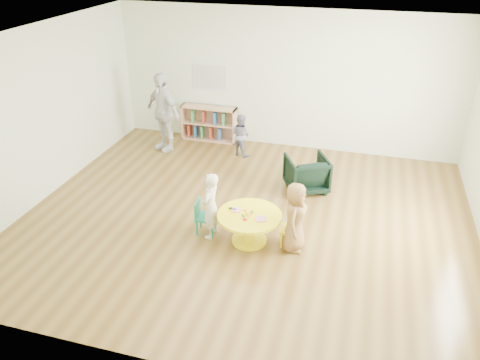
{
  "coord_description": "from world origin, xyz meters",
  "views": [
    {
      "loc": [
        1.61,
        -6.1,
        4.08
      ],
      "look_at": [
        -0.02,
        -0.3,
        0.84
      ],
      "focal_mm": 35.0,
      "sensor_mm": 36.0,
      "label": 1
    }
  ],
  "objects_px": {
    "kid_chair_right": "(293,229)",
    "bookshelf": "(209,123)",
    "activity_table": "(249,223)",
    "armchair": "(307,174)",
    "kid_chair_left": "(203,216)",
    "child_left": "(211,206)",
    "toddler": "(241,135)",
    "child_right": "(295,217)",
    "adult_caretaker": "(163,112)"
  },
  "relations": [
    {
      "from": "child_left",
      "to": "bookshelf",
      "type": "bearing_deg",
      "value": -154.21
    },
    {
      "from": "child_right",
      "to": "toddler",
      "type": "height_order",
      "value": "child_right"
    },
    {
      "from": "activity_table",
      "to": "bookshelf",
      "type": "relative_size",
      "value": 0.78
    },
    {
      "from": "kid_chair_right",
      "to": "adult_caretaker",
      "type": "bearing_deg",
      "value": 45.97
    },
    {
      "from": "kid_chair_left",
      "to": "bookshelf",
      "type": "relative_size",
      "value": 0.45
    },
    {
      "from": "activity_table",
      "to": "armchair",
      "type": "distance_m",
      "value": 1.87
    },
    {
      "from": "activity_table",
      "to": "bookshelf",
      "type": "xyz_separation_m",
      "value": [
        -1.82,
        3.47,
        0.04
      ]
    },
    {
      "from": "activity_table",
      "to": "toddler",
      "type": "height_order",
      "value": "toddler"
    },
    {
      "from": "activity_table",
      "to": "kid_chair_right",
      "type": "height_order",
      "value": "activity_table"
    },
    {
      "from": "kid_chair_right",
      "to": "child_left",
      "type": "bearing_deg",
      "value": 90.82
    },
    {
      "from": "bookshelf",
      "to": "kid_chair_right",
      "type": "bearing_deg",
      "value": -54.14
    },
    {
      "from": "kid_chair_right",
      "to": "toddler",
      "type": "height_order",
      "value": "toddler"
    },
    {
      "from": "bookshelf",
      "to": "child_left",
      "type": "xyz_separation_m",
      "value": [
        1.23,
        -3.48,
        0.15
      ]
    },
    {
      "from": "kid_chair_right",
      "to": "bookshelf",
      "type": "distance_m",
      "value": 4.16
    },
    {
      "from": "activity_table",
      "to": "toddler",
      "type": "bearing_deg",
      "value": 108.0
    },
    {
      "from": "activity_table",
      "to": "child_right",
      "type": "xyz_separation_m",
      "value": [
        0.66,
        0.01,
        0.2
      ]
    },
    {
      "from": "adult_caretaker",
      "to": "toddler",
      "type": "bearing_deg",
      "value": 33.44
    },
    {
      "from": "bookshelf",
      "to": "armchair",
      "type": "height_order",
      "value": "bookshelf"
    },
    {
      "from": "bookshelf",
      "to": "child_right",
      "type": "distance_m",
      "value": 4.25
    },
    {
      "from": "kid_chair_right",
      "to": "child_right",
      "type": "xyz_separation_m",
      "value": [
        0.04,
        -0.09,
        0.25
      ]
    },
    {
      "from": "kid_chair_right",
      "to": "child_left",
      "type": "distance_m",
      "value": 1.23
    },
    {
      "from": "activity_table",
      "to": "kid_chair_left",
      "type": "xyz_separation_m",
      "value": [
        -0.73,
        0.05,
        -0.03
      ]
    },
    {
      "from": "kid_chair_right",
      "to": "bookshelf",
      "type": "bearing_deg",
      "value": 31.69
    },
    {
      "from": "kid_chair_right",
      "to": "armchair",
      "type": "distance_m",
      "value": 1.69
    },
    {
      "from": "child_left",
      "to": "toddler",
      "type": "relative_size",
      "value": 1.2
    },
    {
      "from": "armchair",
      "to": "child_left",
      "type": "distance_m",
      "value": 2.14
    },
    {
      "from": "kid_chair_left",
      "to": "kid_chair_right",
      "type": "height_order",
      "value": "kid_chair_left"
    },
    {
      "from": "activity_table",
      "to": "adult_caretaker",
      "type": "relative_size",
      "value": 0.58
    },
    {
      "from": "activity_table",
      "to": "toddler",
      "type": "xyz_separation_m",
      "value": [
        -0.94,
        2.88,
        0.11
      ]
    },
    {
      "from": "kid_chair_left",
      "to": "bookshelf",
      "type": "distance_m",
      "value": 3.59
    },
    {
      "from": "kid_chair_left",
      "to": "armchair",
      "type": "relative_size",
      "value": 0.78
    },
    {
      "from": "kid_chair_right",
      "to": "kid_chair_left",
      "type": "bearing_deg",
      "value": 87.77
    },
    {
      "from": "armchair",
      "to": "toddler",
      "type": "relative_size",
      "value": 0.8
    },
    {
      "from": "activity_table",
      "to": "toddler",
      "type": "distance_m",
      "value": 3.03
    },
    {
      "from": "child_left",
      "to": "adult_caretaker",
      "type": "xyz_separation_m",
      "value": [
        -1.95,
        2.74,
        0.29
      ]
    },
    {
      "from": "child_left",
      "to": "child_right",
      "type": "height_order",
      "value": "child_right"
    },
    {
      "from": "bookshelf",
      "to": "armchair",
      "type": "relative_size",
      "value": 1.73
    },
    {
      "from": "kid_chair_left",
      "to": "child_right",
      "type": "bearing_deg",
      "value": 82.26
    },
    {
      "from": "kid_chair_left",
      "to": "adult_caretaker",
      "type": "height_order",
      "value": "adult_caretaker"
    },
    {
      "from": "activity_table",
      "to": "armchair",
      "type": "height_order",
      "value": "armchair"
    },
    {
      "from": "kid_chair_left",
      "to": "adult_caretaker",
      "type": "distance_m",
      "value": 3.28
    },
    {
      "from": "kid_chair_left",
      "to": "bookshelf",
      "type": "height_order",
      "value": "bookshelf"
    },
    {
      "from": "child_left",
      "to": "toddler",
      "type": "height_order",
      "value": "child_left"
    },
    {
      "from": "activity_table",
      "to": "adult_caretaker",
      "type": "xyz_separation_m",
      "value": [
        -2.54,
        2.73,
        0.49
      ]
    },
    {
      "from": "armchair",
      "to": "toddler",
      "type": "bearing_deg",
      "value": -62.85
    },
    {
      "from": "armchair",
      "to": "child_left",
      "type": "xyz_separation_m",
      "value": [
        -1.15,
        -1.79,
        0.2
      ]
    },
    {
      "from": "toddler",
      "to": "activity_table",
      "type": "bearing_deg",
      "value": 131.89
    },
    {
      "from": "bookshelf",
      "to": "child_right",
      "type": "xyz_separation_m",
      "value": [
        2.47,
        -3.46,
        0.16
      ]
    },
    {
      "from": "kid_chair_right",
      "to": "bookshelf",
      "type": "xyz_separation_m",
      "value": [
        -2.44,
        3.37,
        0.09
      ]
    },
    {
      "from": "toddler",
      "to": "adult_caretaker",
      "type": "height_order",
      "value": "adult_caretaker"
    }
  ]
}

